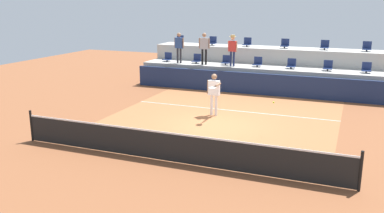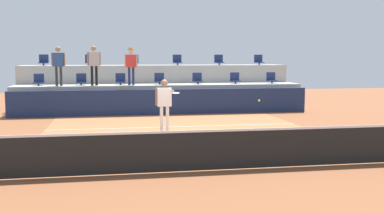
# 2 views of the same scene
# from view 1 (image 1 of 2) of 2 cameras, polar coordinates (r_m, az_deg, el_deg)

# --- Properties ---
(ground_plane) EXTENTS (40.00, 40.00, 0.00)m
(ground_plane) POSITION_cam_1_polar(r_m,az_deg,el_deg) (15.84, 3.10, -2.64)
(ground_plane) COLOR brown
(court_inner_paint) EXTENTS (9.00, 10.00, 0.01)m
(court_inner_paint) POSITION_cam_1_polar(r_m,az_deg,el_deg) (16.75, 4.20, -1.70)
(court_inner_paint) COLOR #A36038
(court_inner_paint) RESTS_ON ground_plane
(court_service_line) EXTENTS (9.00, 0.06, 0.00)m
(court_service_line) POSITION_cam_1_polar(r_m,az_deg,el_deg) (18.04, 5.56, -0.55)
(court_service_line) COLOR silver
(court_service_line) RESTS_ON ground_plane
(tennis_net) EXTENTS (10.48, 0.08, 1.07)m
(tennis_net) POSITION_cam_1_polar(r_m,az_deg,el_deg) (12.15, -3.00, -5.51)
(tennis_net) COLOR black
(tennis_net) RESTS_ON ground_plane
(sponsor_backboard) EXTENTS (13.00, 0.16, 1.10)m
(sponsor_backboard) POSITION_cam_1_polar(r_m,az_deg,el_deg) (21.32, 8.34, 3.17)
(sponsor_backboard) COLOR navy
(sponsor_backboard) RESTS_ON ground_plane
(seating_tier_lower) EXTENTS (13.00, 1.80, 1.25)m
(seating_tier_lower) POSITION_cam_1_polar(r_m,az_deg,el_deg) (22.55, 9.14, 3.94)
(seating_tier_lower) COLOR #ADAAA3
(seating_tier_lower) RESTS_ON ground_plane
(seating_tier_upper) EXTENTS (13.00, 1.80, 2.10)m
(seating_tier_upper) POSITION_cam_1_polar(r_m,az_deg,el_deg) (24.22, 10.14, 5.63)
(seating_tier_upper) COLOR #ADAAA3
(seating_tier_upper) RESTS_ON ground_plane
(stadium_chair_lower_far_left) EXTENTS (0.44, 0.40, 0.52)m
(stadium_chair_lower_far_left) POSITION_cam_1_polar(r_m,az_deg,el_deg) (24.08, -3.40, 6.78)
(stadium_chair_lower_far_left) COLOR #2D2D33
(stadium_chair_lower_far_left) RESTS_ON seating_tier_lower
(stadium_chair_lower_left) EXTENTS (0.44, 0.40, 0.52)m
(stadium_chair_lower_left) POSITION_cam_1_polar(r_m,az_deg,el_deg) (23.37, 0.66, 6.57)
(stadium_chair_lower_left) COLOR #2D2D33
(stadium_chair_lower_left) RESTS_ON seating_tier_lower
(stadium_chair_lower_mid_left) EXTENTS (0.44, 0.40, 0.52)m
(stadium_chair_lower_mid_left) POSITION_cam_1_polar(r_m,az_deg,el_deg) (22.81, 4.74, 6.33)
(stadium_chair_lower_mid_left) COLOR #2D2D33
(stadium_chair_lower_mid_left) RESTS_ON seating_tier_lower
(stadium_chair_lower_center) EXTENTS (0.44, 0.40, 0.52)m
(stadium_chair_lower_center) POSITION_cam_1_polar(r_m,az_deg,el_deg) (22.36, 9.10, 6.04)
(stadium_chair_lower_center) COLOR #2D2D33
(stadium_chair_lower_center) RESTS_ON seating_tier_lower
(stadium_chair_lower_mid_right) EXTENTS (0.44, 0.40, 0.52)m
(stadium_chair_lower_mid_right) POSITION_cam_1_polar(r_m,az_deg,el_deg) (22.04, 13.62, 5.70)
(stadium_chair_lower_mid_right) COLOR #2D2D33
(stadium_chair_lower_mid_right) RESTS_ON seating_tier_lower
(stadium_chair_lower_right) EXTENTS (0.44, 0.40, 0.52)m
(stadium_chair_lower_right) POSITION_cam_1_polar(r_m,az_deg,el_deg) (21.86, 18.34, 5.31)
(stadium_chair_lower_right) COLOR #2D2D33
(stadium_chair_lower_right) RESTS_ON seating_tier_lower
(stadium_chair_lower_far_right) EXTENTS (0.44, 0.40, 0.52)m
(stadium_chair_lower_far_right) POSITION_cam_1_polar(r_m,az_deg,el_deg) (21.83, 23.06, 4.88)
(stadium_chair_lower_far_right) COLOR #2D2D33
(stadium_chair_lower_far_right) RESTS_ON seating_tier_lower
(stadium_chair_upper_far_left) EXTENTS (0.44, 0.40, 0.52)m
(stadium_chair_upper_far_left) POSITION_cam_1_polar(r_m,az_deg,el_deg) (25.62, -1.72, 9.16)
(stadium_chair_upper_far_left) COLOR #2D2D33
(stadium_chair_upper_far_left) RESTS_ON seating_tier_upper
(stadium_chair_upper_left) EXTENTS (0.44, 0.40, 0.52)m
(stadium_chair_upper_left) POSITION_cam_1_polar(r_m,az_deg,el_deg) (24.85, 2.87, 8.99)
(stadium_chair_upper_left) COLOR #2D2D33
(stadium_chair_upper_left) RESTS_ON seating_tier_upper
(stadium_chair_upper_mid_left) EXTENTS (0.44, 0.40, 0.52)m
(stadium_chair_upper_mid_left) POSITION_cam_1_polar(r_m,az_deg,el_deg) (24.24, 7.67, 8.75)
(stadium_chair_upper_mid_left) COLOR #2D2D33
(stadium_chair_upper_mid_left) RESTS_ON seating_tier_upper
(stadium_chair_upper_mid_right) EXTENTS (0.44, 0.40, 0.52)m
(stadium_chair_upper_mid_right) POSITION_cam_1_polar(r_m,az_deg,el_deg) (23.81, 12.76, 8.43)
(stadium_chair_upper_mid_right) COLOR #2D2D33
(stadium_chair_upper_mid_right) RESTS_ON seating_tier_upper
(stadium_chair_upper_right) EXTENTS (0.44, 0.40, 0.52)m
(stadium_chair_upper_right) POSITION_cam_1_polar(r_m,az_deg,el_deg) (23.56, 17.94, 8.03)
(stadium_chair_upper_right) COLOR #2D2D33
(stadium_chair_upper_right) RESTS_ON seating_tier_upper
(stadium_chair_upper_far_right) EXTENTS (0.44, 0.40, 0.52)m
(stadium_chair_upper_far_right) POSITION_cam_1_polar(r_m,az_deg,el_deg) (23.51, 23.11, 7.57)
(stadium_chair_upper_far_right) COLOR #2D2D33
(stadium_chair_upper_far_right) RESTS_ON seating_tier_upper
(tennis_player) EXTENTS (0.68, 1.22, 1.76)m
(tennis_player) POSITION_cam_1_polar(r_m,az_deg,el_deg) (16.97, 3.06, 2.29)
(tennis_player) COLOR white
(tennis_player) RESTS_ON ground_plane
(spectator_in_white) EXTENTS (0.60, 0.25, 1.70)m
(spectator_in_white) POSITION_cam_1_polar(r_m,az_deg,el_deg) (23.27, -1.81, 8.55)
(spectator_in_white) COLOR #2D2D33
(spectator_in_white) RESTS_ON seating_tier_lower
(spectator_leaning_on_rail) EXTENTS (0.60, 0.28, 1.73)m
(spectator_leaning_on_rail) POSITION_cam_1_polar(r_m,az_deg,el_deg) (22.71, 1.71, 8.46)
(spectator_leaning_on_rail) COLOR black
(spectator_leaning_on_rail) RESTS_ON seating_tier_lower
(spectator_with_hat) EXTENTS (0.57, 0.45, 1.67)m
(spectator_with_hat) POSITION_cam_1_polar(r_m,az_deg,el_deg) (22.21, 5.65, 8.18)
(spectator_with_hat) COLOR navy
(spectator_with_hat) RESTS_ON seating_tier_lower
(tennis_ball) EXTENTS (0.07, 0.07, 0.07)m
(tennis_ball) POSITION_cam_1_polar(r_m,az_deg,el_deg) (14.82, 11.25, 0.56)
(tennis_ball) COLOR #CCE033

